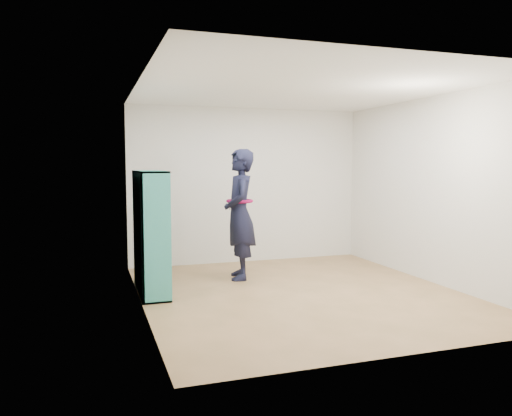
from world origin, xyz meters
name	(u,v)px	position (x,y,z in m)	size (l,w,h in m)	color
floor	(300,293)	(0.00, 0.00, 0.00)	(4.50, 4.50, 0.00)	olive
ceiling	(302,89)	(0.00, 0.00, 2.60)	(4.50, 4.50, 0.00)	white
wall_left	(141,196)	(-2.00, 0.00, 1.30)	(0.02, 4.50, 2.60)	silver
wall_right	(432,190)	(2.00, 0.00, 1.30)	(0.02, 4.50, 2.60)	silver
wall_back	(248,186)	(0.00, 2.25, 1.30)	(4.00, 0.02, 2.60)	silver
wall_front	(408,207)	(0.00, -2.25, 1.30)	(4.00, 0.02, 2.60)	silver
bookshelf	(149,234)	(-1.84, 0.66, 0.77)	(0.35, 1.18, 1.58)	teal
person	(240,214)	(-0.50, 1.04, 0.94)	(0.57, 0.76, 1.88)	black
smartphone	(230,205)	(-0.62, 1.15, 1.07)	(0.03, 0.11, 0.14)	silver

